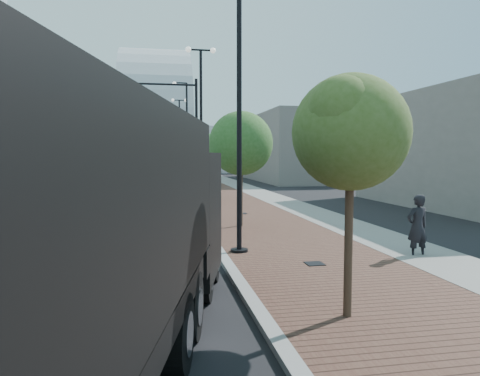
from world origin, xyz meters
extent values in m
cube|color=#4C2D23|center=(3.50, 40.00, 0.06)|extent=(7.00, 140.00, 0.12)
cube|color=slate|center=(6.20, 40.00, 0.07)|extent=(2.40, 140.00, 0.13)
cube|color=gray|center=(0.00, 40.00, 0.07)|extent=(0.30, 140.00, 0.14)
cube|color=slate|center=(-13.00, 40.00, 0.06)|extent=(4.00, 140.00, 0.12)
cube|color=black|center=(-1.95, 6.51, 1.84)|extent=(3.27, 3.35, 2.82)
cube|color=black|center=(-1.62, 7.98, 0.92)|extent=(2.66, 1.11, 1.41)
cube|color=black|center=(-2.29, 5.05, 1.14)|extent=(2.83, 1.45, 0.54)
cube|color=black|center=(-2.19, -0.61, 2.66)|extent=(2.35, 9.75, 2.17)
cube|color=black|center=(-2.50, 4.11, 2.66)|extent=(2.67, 0.73, 2.17)
cylinder|color=black|center=(-3.20, 6.18, 0.60)|extent=(0.58, 1.23, 1.19)
cylinder|color=silver|center=(-3.20, 6.18, 0.60)|extent=(0.50, 0.72, 0.65)
cylinder|color=black|center=(-0.98, 5.67, 0.60)|extent=(0.58, 1.23, 1.19)
cylinder|color=silver|center=(-0.98, 5.67, 0.60)|extent=(0.50, 0.72, 0.65)
cylinder|color=black|center=(-2.84, 7.74, 0.60)|extent=(0.58, 1.23, 1.19)
cylinder|color=silver|center=(-2.84, 7.74, 0.60)|extent=(0.50, 0.72, 0.65)
cylinder|color=black|center=(-0.62, 7.23, 0.60)|extent=(0.58, 1.23, 1.19)
cylinder|color=silver|center=(-0.62, 7.23, 0.60)|extent=(0.50, 0.72, 0.65)
cylinder|color=black|center=(-3.91, 3.06, 0.60)|extent=(0.58, 1.23, 1.19)
cylinder|color=silver|center=(-3.91, 3.06, 0.60)|extent=(0.50, 0.72, 0.65)
cylinder|color=black|center=(-1.69, 2.55, 0.60)|extent=(0.58, 1.23, 1.19)
cylinder|color=silver|center=(-1.69, 2.55, 0.60)|extent=(0.50, 0.72, 0.65)
cylinder|color=black|center=(-3.64, 4.23, 0.60)|extent=(0.58, 1.23, 1.19)
cylinder|color=silver|center=(-3.64, 4.23, 0.60)|extent=(0.50, 0.72, 0.65)
cylinder|color=black|center=(-1.42, 3.72, 0.60)|extent=(0.58, 1.23, 1.19)
cylinder|color=silver|center=(-1.42, 3.72, 0.60)|extent=(0.50, 0.72, 0.65)
imported|color=silver|center=(-2.81, 21.26, 0.73)|extent=(2.55, 4.68, 1.46)
imported|color=black|center=(-7.32, 40.37, 0.72)|extent=(3.08, 5.44, 1.43)
imported|color=black|center=(-2.24, 46.51, 0.68)|extent=(2.29, 4.81, 1.35)
imported|color=black|center=(5.90, 8.53, 1.00)|extent=(0.78, 0.57, 1.99)
cylinder|color=black|center=(0.60, 10.00, 0.10)|extent=(0.56, 0.56, 0.20)
cylinder|color=black|center=(0.60, 10.00, 4.62)|extent=(0.16, 0.16, 9.00)
cylinder|color=black|center=(0.60, 22.00, 0.10)|extent=(0.56, 0.56, 0.20)
cylinder|color=black|center=(0.60, 22.00, 4.62)|extent=(0.16, 0.16, 9.00)
cylinder|color=black|center=(0.60, 22.00, 9.12)|extent=(1.40, 0.10, 0.10)
sphere|color=silver|center=(-0.10, 22.00, 9.12)|extent=(0.32, 0.32, 0.32)
sphere|color=silver|center=(1.30, 22.00, 9.12)|extent=(0.32, 0.32, 0.32)
cylinder|color=black|center=(0.60, 34.00, 0.10)|extent=(0.56, 0.56, 0.20)
cylinder|color=black|center=(0.60, 34.00, 4.62)|extent=(0.16, 0.16, 9.00)
cylinder|color=black|center=(0.10, 34.00, 9.12)|extent=(1.00, 0.10, 0.10)
sphere|color=silver|center=(-0.40, 34.00, 9.05)|extent=(0.32, 0.32, 0.32)
cylinder|color=black|center=(0.60, 46.00, 0.10)|extent=(0.56, 0.56, 0.20)
cylinder|color=black|center=(0.60, 46.00, 4.62)|extent=(0.16, 0.16, 9.00)
cylinder|color=black|center=(0.60, 46.00, 9.12)|extent=(1.40, 0.10, 0.10)
sphere|color=silver|center=(-0.10, 46.00, 9.12)|extent=(0.32, 0.32, 0.32)
sphere|color=silver|center=(1.30, 46.00, 9.12)|extent=(0.32, 0.32, 0.32)
cylinder|color=black|center=(0.60, 25.00, 4.00)|extent=(0.18, 0.18, 8.00)
cylinder|color=black|center=(-1.90, 25.00, 7.60)|extent=(5.00, 0.12, 0.12)
imported|color=black|center=(-3.90, 25.00, 7.00)|extent=(0.16, 0.20, 1.00)
cylinder|color=#382619|center=(1.60, 4.00, 1.69)|extent=(0.16, 0.16, 3.38)
sphere|color=#3B541C|center=(1.60, 4.00, 3.62)|extent=(2.18, 2.18, 2.18)
sphere|color=#3B541C|center=(2.00, 4.30, 3.38)|extent=(1.53, 1.53, 1.53)
sphere|color=#3B541C|center=(1.30, 3.70, 3.96)|extent=(1.31, 1.31, 1.31)
cylinder|color=#382619|center=(1.60, 15.00, 1.72)|extent=(0.16, 0.16, 3.44)
sphere|color=#29571D|center=(1.60, 15.00, 3.69)|extent=(2.74, 2.74, 2.74)
sphere|color=#29571D|center=(2.00, 15.30, 3.44)|extent=(1.92, 1.92, 1.92)
sphere|color=#29571D|center=(1.30, 14.70, 4.03)|extent=(1.64, 1.64, 1.64)
cylinder|color=#382619|center=(1.60, 27.00, 1.55)|extent=(0.16, 0.16, 3.10)
sphere|color=#246522|center=(1.60, 27.00, 3.33)|extent=(2.63, 2.63, 2.63)
sphere|color=#246522|center=(2.00, 27.30, 3.10)|extent=(1.84, 1.84, 1.84)
sphere|color=#246522|center=(1.30, 26.70, 3.64)|extent=(1.58, 1.58, 1.58)
cylinder|color=#382619|center=(1.60, 39.00, 1.84)|extent=(0.16, 0.16, 3.68)
sphere|color=#27531C|center=(1.60, 39.00, 3.94)|extent=(2.41, 2.41, 2.41)
sphere|color=#27531C|center=(2.00, 39.30, 3.68)|extent=(1.69, 1.69, 1.69)
sphere|color=#27531C|center=(1.30, 38.70, 4.31)|extent=(1.44, 1.44, 1.44)
cube|color=#ACB1B6|center=(-2.00, 85.00, 4.00)|extent=(50.00, 28.00, 8.00)
cube|color=slate|center=(-20.00, 60.00, 5.00)|extent=(14.00, 20.00, 10.00)
cube|color=slate|center=(16.00, 50.00, 4.00)|extent=(12.00, 22.00, 8.00)
cube|color=black|center=(2.40, 8.00, 0.13)|extent=(0.50, 0.50, 0.02)
cube|color=black|center=(2.40, 19.00, 0.13)|extent=(0.50, 0.50, 0.02)
camera|label=1|loc=(-1.97, -3.87, 3.21)|focal=33.55mm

